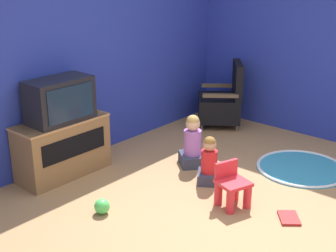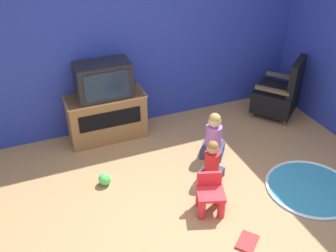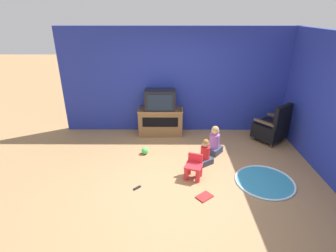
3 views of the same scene
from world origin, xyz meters
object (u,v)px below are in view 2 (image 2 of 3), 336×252
at_px(tv_cabinet, 107,116).
at_px(child_watching_left, 213,137).
at_px(toy_ball, 105,179).
at_px(child_watching_center, 212,163).
at_px(yellow_kid_chair, 210,196).
at_px(book, 247,242).
at_px(television, 103,80).
at_px(black_armchair, 279,95).

bearing_deg(tv_cabinet, child_watching_left, -38.90).
bearing_deg(toy_ball, tv_cabinet, 73.02).
xyz_separation_m(tv_cabinet, child_watching_center, (0.95, -1.41, -0.11)).
xyz_separation_m(yellow_kid_chair, book, (0.14, -0.58, -0.19)).
relative_size(child_watching_left, book, 2.01).
bearing_deg(book, toy_ball, 88.34).
height_order(yellow_kid_chair, book, yellow_kid_chair).
bearing_deg(child_watching_left, toy_ball, 130.49).
distance_m(television, black_armchair, 2.74).
relative_size(tv_cabinet, television, 1.50).
distance_m(child_watching_center, toy_ball, 1.34).
height_order(child_watching_center, toy_ball, child_watching_center).
bearing_deg(yellow_kid_chair, child_watching_left, 79.00).
bearing_deg(tv_cabinet, yellow_kid_chair, -70.42).
bearing_deg(yellow_kid_chair, television, 128.16).
bearing_deg(television, toy_ball, -107.29).
relative_size(black_armchair, child_watching_left, 1.50).
bearing_deg(yellow_kid_chair, tv_cabinet, 127.98).
height_order(child_watching_left, child_watching_center, child_watching_left).
distance_m(black_armchair, child_watching_left, 1.56).
distance_m(television, book, 2.76).
bearing_deg(child_watching_left, book, -155.73).
height_order(tv_cabinet, toy_ball, tv_cabinet).
height_order(child_watching_center, book, child_watching_center).
height_order(tv_cabinet, child_watching_center, tv_cabinet).
relative_size(tv_cabinet, child_watching_left, 1.70).
xyz_separation_m(tv_cabinet, television, (0.00, -0.02, 0.57)).
bearing_deg(toy_ball, child_watching_left, 2.00).
xyz_separation_m(black_armchair, child_watching_left, (-1.45, -0.58, -0.08)).
bearing_deg(toy_ball, yellow_kid_chair, -41.65).
bearing_deg(book, child_watching_center, 43.60).
bearing_deg(television, black_armchair, -8.14).
relative_size(black_armchair, child_watching_center, 1.75).
xyz_separation_m(black_armchair, book, (-1.83, -2.10, -0.35)).
height_order(black_armchair, toy_ball, black_armchair).
height_order(television, toy_ball, television).
height_order(tv_cabinet, book, tv_cabinet).
xyz_separation_m(television, black_armchair, (2.65, -0.38, -0.56)).
bearing_deg(black_armchair, toy_ball, -26.71).
relative_size(child_watching_center, book, 1.73).
distance_m(television, toy_ball, 1.35).
height_order(television, yellow_kid_chair, television).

